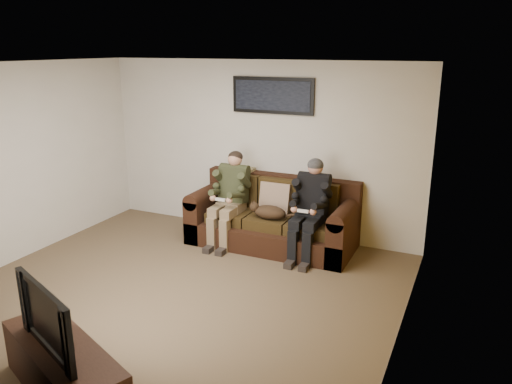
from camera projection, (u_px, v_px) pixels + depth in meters
The scene contains 16 objects.
floor at pixel (180, 290), 5.91m from camera, with size 5.00×5.00×0.00m, color brown.
ceiling at pixel (170, 64), 5.18m from camera, with size 5.00×5.00×0.00m, color silver.
wall_back at pixel (258, 148), 7.51m from camera, with size 5.00×5.00×0.00m, color beige.
wall_front at pixel (2, 261), 3.58m from camera, with size 5.00×5.00×0.00m, color beige.
wall_left at pixel (14, 164), 6.53m from camera, with size 4.50×4.50×0.00m, color beige.
wall_right at pixel (407, 215), 4.55m from camera, with size 4.50×4.50×0.00m, color beige.
accent_wall_right at pixel (406, 215), 4.56m from camera, with size 4.50×4.50×0.00m, color #A27310.
sofa at pixel (274, 220), 7.23m from camera, with size 2.35×1.02×0.96m.
throw_pillow at pixel (275, 198), 7.18m from camera, with size 0.45×0.13×0.43m, color #997B64.
throw_blanket at pixel (239, 170), 7.61m from camera, with size 0.48×0.24×0.09m, color #C3BC8F.
person_left at pixel (230, 192), 7.19m from camera, with size 0.51×0.87×1.33m.
person_right at pixel (310, 203), 6.71m from camera, with size 0.51×0.86×1.33m.
cat at pixel (268, 212), 6.93m from camera, with size 0.66×0.26×0.24m.
framed_poster at pixel (273, 96), 7.16m from camera, with size 1.25×0.05×0.52m.
tv_stand at pixel (64, 371), 4.09m from camera, with size 1.46×0.47×0.46m, color black.
television at pixel (57, 315), 3.94m from camera, with size 0.98×0.13×0.56m, color black.
Camera 1 is at (3.02, -4.49, 2.79)m, focal length 35.00 mm.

